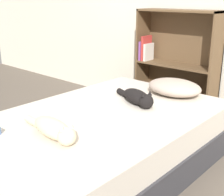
% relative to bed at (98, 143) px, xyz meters
% --- Properties ---
extents(ground_plane, '(8.00, 8.00, 0.00)m').
position_rel_bed_xyz_m(ground_plane, '(0.00, 0.00, -0.20)').
color(ground_plane, brown).
extents(bed, '(1.26, 2.04, 0.41)m').
position_rel_bed_xyz_m(bed, '(0.00, 0.00, 0.00)').
color(bed, '#333338').
rests_on(bed, ground_plane).
extents(pillow, '(0.48, 0.36, 0.14)m').
position_rel_bed_xyz_m(pillow, '(0.13, 0.81, 0.28)').
color(pillow, '#B29E8E').
rests_on(pillow, bed).
extents(cat_light, '(0.53, 0.17, 0.14)m').
position_rel_bed_xyz_m(cat_light, '(0.05, -0.43, 0.27)').
color(cat_light, beige).
rests_on(cat_light, bed).
extents(cat_dark, '(0.46, 0.25, 0.14)m').
position_rel_bed_xyz_m(cat_dark, '(0.05, 0.40, 0.26)').
color(cat_dark, black).
rests_on(cat_dark, bed).
extents(bookshelf, '(0.87, 0.26, 1.10)m').
position_rel_bed_xyz_m(bookshelf, '(-0.18, 1.37, 0.35)').
color(bookshelf, brown).
rests_on(bookshelf, ground_plane).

